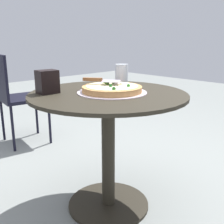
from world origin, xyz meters
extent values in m
plane|color=gray|center=(0.00, 0.00, 0.00)|extent=(10.00, 10.00, 0.00)
cylinder|color=black|center=(0.00, 0.00, 0.69)|extent=(0.86, 0.86, 0.02)
cylinder|color=black|center=(0.00, 0.00, 0.35)|extent=(0.08, 0.08, 0.66)
cylinder|color=black|center=(0.00, 0.00, 0.01)|extent=(0.48, 0.48, 0.02)
cylinder|color=silver|center=(-0.02, 0.01, 0.70)|extent=(0.38, 0.38, 0.00)
cylinder|color=tan|center=(-0.02, 0.01, 0.72)|extent=(0.33, 0.33, 0.03)
cylinder|color=beige|center=(-0.02, 0.01, 0.73)|extent=(0.29, 0.29, 0.00)
sphere|color=#35752E|center=(-0.06, 0.09, 0.74)|extent=(0.02, 0.02, 0.02)
sphere|color=#38772F|center=(-0.07, -0.03, 0.74)|extent=(0.01, 0.01, 0.01)
sphere|color=silver|center=(-0.06, 0.00, 0.74)|extent=(0.02, 0.02, 0.02)
sphere|color=#F2EDCE|center=(-0.07, 0.03, 0.74)|extent=(0.02, 0.02, 0.02)
sphere|color=#246125|center=(0.01, 0.03, 0.74)|extent=(0.02, 0.02, 0.02)
sphere|color=#396322|center=(-0.03, -0.03, 0.74)|extent=(0.02, 0.02, 0.02)
sphere|color=#326B1D|center=(-0.05, -0.08, 0.74)|extent=(0.02, 0.02, 0.02)
sphere|color=#2C672B|center=(0.06, 0.10, 0.74)|extent=(0.02, 0.02, 0.02)
sphere|color=#F4E7C0|center=(-0.07, -0.09, 0.74)|extent=(0.02, 0.02, 0.02)
cube|color=silver|center=(-0.04, -0.02, 0.75)|extent=(0.12, 0.13, 0.00)
cube|color=brown|center=(0.02, -0.10, 0.76)|extent=(0.08, 0.10, 0.02)
cylinder|color=silver|center=(-0.28, -0.16, 0.76)|extent=(0.08, 0.08, 0.13)
cube|color=black|center=(0.24, -0.22, 0.76)|extent=(0.11, 0.09, 0.12)
cube|color=black|center=(-0.16, -1.33, 0.44)|extent=(0.46, 0.46, 0.03)
cube|color=black|center=(0.03, -1.36, 0.65)|extent=(0.09, 0.40, 0.40)
cylinder|color=black|center=(-0.36, -1.48, 0.21)|extent=(0.02, 0.02, 0.42)
cylinder|color=black|center=(-0.30, -1.13, 0.21)|extent=(0.02, 0.02, 0.42)
cylinder|color=black|center=(-0.02, -1.53, 0.21)|extent=(0.02, 0.02, 0.42)
cylinder|color=black|center=(0.04, -1.19, 0.21)|extent=(0.02, 0.02, 0.42)
camera|label=1|loc=(1.01, 1.07, 0.99)|focal=44.06mm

